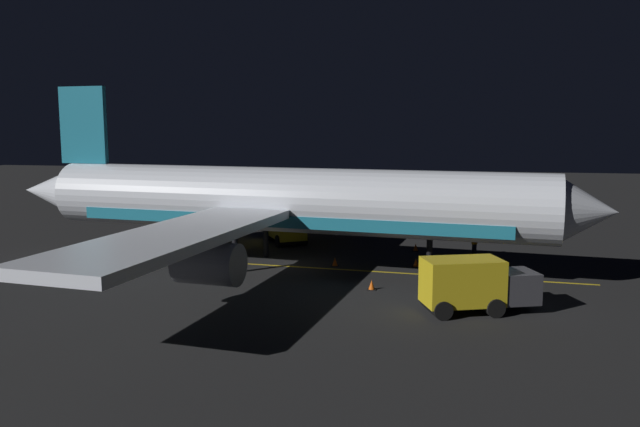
{
  "coord_description": "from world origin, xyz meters",
  "views": [
    {
      "loc": [
        38.43,
        9.77,
        8.93
      ],
      "look_at": [
        0.0,
        2.0,
        3.5
      ],
      "focal_mm": 35.7,
      "sensor_mm": 36.0,
      "label": 1
    }
  ],
  "objects_px": {
    "ground_crew_worker": "(474,244)",
    "traffic_cone_near_left": "(335,262)",
    "baggage_truck": "(473,286)",
    "traffic_cone_near_right": "(416,263)",
    "airliner": "(280,203)",
    "traffic_cone_under_wing": "(416,248)",
    "traffic_cone_far": "(372,285)",
    "catering_truck": "(283,227)"
  },
  "relations": [
    {
      "from": "traffic_cone_near_left",
      "to": "traffic_cone_under_wing",
      "type": "xyz_separation_m",
      "value": [
        -6.0,
        4.83,
        0.0
      ]
    },
    {
      "from": "traffic_cone_near_left",
      "to": "traffic_cone_under_wing",
      "type": "distance_m",
      "value": 7.7
    },
    {
      "from": "traffic_cone_near_right",
      "to": "traffic_cone_under_wing",
      "type": "xyz_separation_m",
      "value": [
        -5.19,
        -0.28,
        0.0
      ]
    },
    {
      "from": "ground_crew_worker",
      "to": "traffic_cone_under_wing",
      "type": "bearing_deg",
      "value": -104.98
    },
    {
      "from": "ground_crew_worker",
      "to": "traffic_cone_under_wing",
      "type": "relative_size",
      "value": 3.16
    },
    {
      "from": "ground_crew_worker",
      "to": "traffic_cone_under_wing",
      "type": "xyz_separation_m",
      "value": [
        -1.08,
        -4.05,
        -0.64
      ]
    },
    {
      "from": "traffic_cone_under_wing",
      "to": "baggage_truck",
      "type": "bearing_deg",
      "value": 13.28
    },
    {
      "from": "catering_truck",
      "to": "traffic_cone_near_right",
      "type": "relative_size",
      "value": 11.19
    },
    {
      "from": "baggage_truck",
      "to": "catering_truck",
      "type": "xyz_separation_m",
      "value": [
        -16.52,
        -13.79,
        -0.14
      ]
    },
    {
      "from": "ground_crew_worker",
      "to": "traffic_cone_far",
      "type": "height_order",
      "value": "ground_crew_worker"
    },
    {
      "from": "airliner",
      "to": "ground_crew_worker",
      "type": "relative_size",
      "value": 22.85
    },
    {
      "from": "ground_crew_worker",
      "to": "traffic_cone_near_right",
      "type": "bearing_deg",
      "value": -42.51
    },
    {
      "from": "traffic_cone_near_right",
      "to": "traffic_cone_near_left",
      "type": "bearing_deg",
      "value": -81.01
    },
    {
      "from": "traffic_cone_under_wing",
      "to": "airliner",
      "type": "bearing_deg",
      "value": -50.35
    },
    {
      "from": "ground_crew_worker",
      "to": "traffic_cone_far",
      "type": "bearing_deg",
      "value": -29.36
    },
    {
      "from": "traffic_cone_far",
      "to": "ground_crew_worker",
      "type": "bearing_deg",
      "value": 150.64
    },
    {
      "from": "ground_crew_worker",
      "to": "airliner",
      "type": "bearing_deg",
      "value": -64.93
    },
    {
      "from": "baggage_truck",
      "to": "traffic_cone_near_right",
      "type": "xyz_separation_m",
      "value": [
        -9.53,
        -3.19,
        -1.06
      ]
    },
    {
      "from": "baggage_truck",
      "to": "ground_crew_worker",
      "type": "bearing_deg",
      "value": 177.59
    },
    {
      "from": "baggage_truck",
      "to": "traffic_cone_under_wing",
      "type": "relative_size",
      "value": 10.62
    },
    {
      "from": "traffic_cone_under_wing",
      "to": "ground_crew_worker",
      "type": "bearing_deg",
      "value": 75.02
    },
    {
      "from": "traffic_cone_near_left",
      "to": "traffic_cone_near_right",
      "type": "distance_m",
      "value": 5.17
    },
    {
      "from": "ground_crew_worker",
      "to": "traffic_cone_near_right",
      "type": "xyz_separation_m",
      "value": [
        4.11,
        -3.76,
        -0.64
      ]
    },
    {
      "from": "traffic_cone_near_left",
      "to": "traffic_cone_far",
      "type": "height_order",
      "value": "same"
    },
    {
      "from": "baggage_truck",
      "to": "traffic_cone_near_right",
      "type": "relative_size",
      "value": 10.62
    },
    {
      "from": "baggage_truck",
      "to": "traffic_cone_near_right",
      "type": "height_order",
      "value": "baggage_truck"
    },
    {
      "from": "baggage_truck",
      "to": "catering_truck",
      "type": "relative_size",
      "value": 0.95
    },
    {
      "from": "traffic_cone_near_right",
      "to": "catering_truck",
      "type": "bearing_deg",
      "value": -123.38
    },
    {
      "from": "airliner",
      "to": "traffic_cone_near_left",
      "type": "bearing_deg",
      "value": 103.72
    },
    {
      "from": "airliner",
      "to": "traffic_cone_far",
      "type": "height_order",
      "value": "airliner"
    },
    {
      "from": "ground_crew_worker",
      "to": "traffic_cone_near_left",
      "type": "distance_m",
      "value": 10.16
    },
    {
      "from": "airliner",
      "to": "traffic_cone_under_wing",
      "type": "distance_m",
      "value": 11.38
    },
    {
      "from": "catering_truck",
      "to": "traffic_cone_near_right",
      "type": "height_order",
      "value": "catering_truck"
    },
    {
      "from": "traffic_cone_under_wing",
      "to": "traffic_cone_far",
      "type": "relative_size",
      "value": 1.0
    },
    {
      "from": "traffic_cone_near_left",
      "to": "traffic_cone_far",
      "type": "distance_m",
      "value": 6.26
    },
    {
      "from": "traffic_cone_near_left",
      "to": "traffic_cone_under_wing",
      "type": "relative_size",
      "value": 1.0
    },
    {
      "from": "airliner",
      "to": "traffic_cone_near_right",
      "type": "distance_m",
      "value": 9.5
    },
    {
      "from": "ground_crew_worker",
      "to": "traffic_cone_near_right",
      "type": "relative_size",
      "value": 3.16
    },
    {
      "from": "catering_truck",
      "to": "traffic_cone_near_right",
      "type": "xyz_separation_m",
      "value": [
        6.99,
        10.6,
        -0.92
      ]
    },
    {
      "from": "airliner",
      "to": "traffic_cone_near_left",
      "type": "height_order",
      "value": "airliner"
    },
    {
      "from": "catering_truck",
      "to": "traffic_cone_far",
      "type": "xyz_separation_m",
      "value": [
        13.28,
        8.52,
        -0.92
      ]
    },
    {
      "from": "baggage_truck",
      "to": "catering_truck",
      "type": "height_order",
      "value": "baggage_truck"
    }
  ]
}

